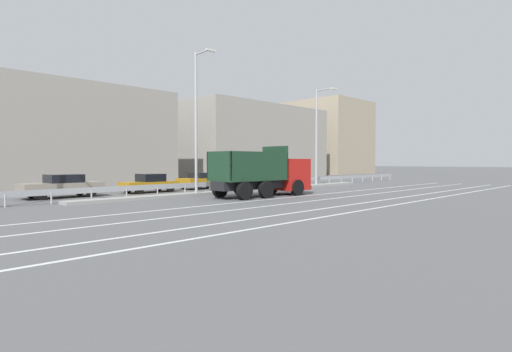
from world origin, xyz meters
name	(u,v)px	position (x,y,z in m)	size (l,w,h in m)	color
ground_plane	(268,192)	(0.00, 0.00, 0.00)	(320.00, 320.00, 0.00)	#565659
lane_strip_0	(282,198)	(-2.60, -3.67, 0.00)	(48.98, 0.16, 0.01)	silver
lane_strip_1	(314,201)	(-2.60, -6.02, 0.00)	(48.98, 0.16, 0.01)	silver
lane_strip_2	(354,204)	(-2.60, -8.62, 0.00)	(48.98, 0.16, 0.01)	silver
lane_strip_3	(384,207)	(-2.60, -10.28, 0.00)	(48.98, 0.16, 0.01)	silver
median_island	(251,190)	(0.00, 1.69, 0.09)	(26.94, 1.10, 0.18)	gray
median_guardrail	(242,183)	(0.00, 2.68, 0.57)	(48.98, 0.09, 0.78)	#9EA0A5
dump_truck	(271,177)	(-1.68, -1.91, 1.24)	(7.21, 2.86, 3.23)	red
median_road_sign	(259,176)	(0.85, 1.69, 1.12)	(0.71, 0.16, 2.14)	white
street_lamp_1	(197,117)	(-5.13, 1.47, 5.10)	(0.71, 1.90, 9.31)	#ADADB2
street_lamp_2	(318,133)	(7.93, 1.40, 4.77)	(0.71, 2.12, 8.59)	#ADADB2
parked_car_1	(62,186)	(-11.92, 6.14, 0.73)	(4.69, 2.00, 1.43)	gray
parked_car_2	(150,183)	(-5.95, 6.07, 0.68)	(4.00, 1.89, 1.34)	#B27A14
parked_car_3	(203,180)	(-0.78, 6.52, 0.69)	(4.41, 2.16, 1.33)	#B27A14
background_building_0	(49,137)	(-7.31, 22.86, 4.62)	(19.68, 15.75, 9.25)	gray
background_building_1	(248,142)	(19.22, 21.91, 4.98)	(21.84, 11.95, 9.97)	gray
background_building_2	(327,138)	(41.95, 24.16, 6.64)	(12.53, 13.27, 13.29)	tan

